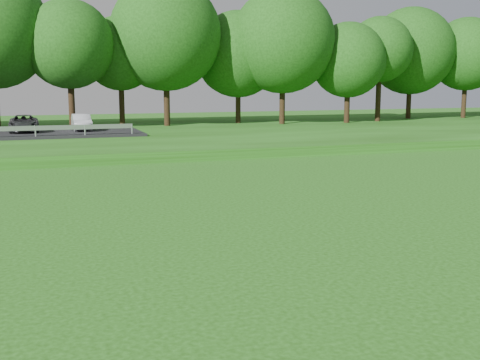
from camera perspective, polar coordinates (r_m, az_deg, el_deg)
name	(u,v)px	position (r m, az deg, el deg)	size (l,w,h in m)	color
berm	(277,130)	(50.72, 3.54, 4.75)	(130.00, 30.00, 0.60)	#1C480D
walking_path	(364,151)	(38.29, 11.70, 2.67)	(130.00, 1.60, 0.04)	gray
treeline	(260,38)	(54.39, 1.94, 13.29)	(104.00, 7.00, 15.00)	#153D0E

